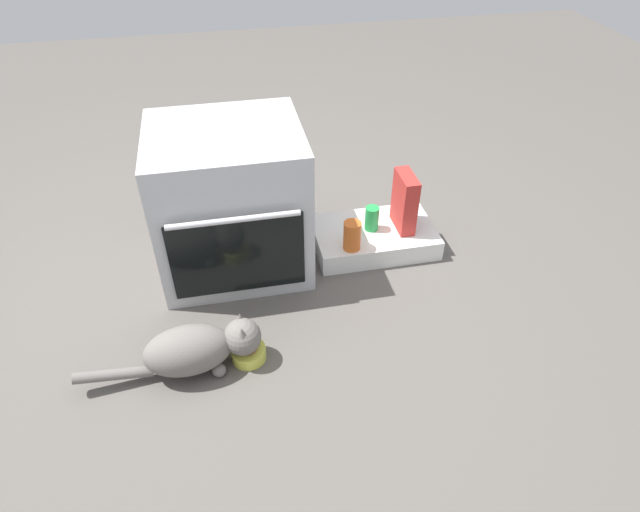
# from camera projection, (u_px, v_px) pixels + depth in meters

# --- Properties ---
(ground) EXTENTS (8.00, 8.00, 0.00)m
(ground) POSITION_uv_depth(u_px,v_px,m) (240.00, 315.00, 2.29)
(ground) COLOR #56514C
(oven) EXTENTS (0.64, 0.62, 0.66)m
(oven) POSITION_uv_depth(u_px,v_px,m) (231.00, 201.00, 2.37)
(oven) COLOR #B7BABF
(oven) RESTS_ON ground
(pantry_cabinet) EXTENTS (0.58, 0.36, 0.10)m
(pantry_cabinet) POSITION_uv_depth(u_px,v_px,m) (374.00, 237.00, 2.63)
(pantry_cabinet) COLOR white
(pantry_cabinet) RESTS_ON ground
(food_bowl) EXTENTS (0.13, 0.13, 0.08)m
(food_bowl) POSITION_uv_depth(u_px,v_px,m) (249.00, 352.00, 2.09)
(food_bowl) COLOR #D1D14C
(food_bowl) RESTS_ON ground
(cat) EXTENTS (0.69, 0.21, 0.21)m
(cat) POSITION_uv_depth(u_px,v_px,m) (198.00, 348.00, 2.00)
(cat) COLOR slate
(cat) RESTS_ON ground
(cereal_box) EXTENTS (0.07, 0.18, 0.28)m
(cereal_box) POSITION_uv_depth(u_px,v_px,m) (405.00, 202.00, 2.53)
(cereal_box) COLOR #B72D28
(cereal_box) RESTS_ON pantry_cabinet
(soda_can) EXTENTS (0.07, 0.07, 0.12)m
(soda_can) POSITION_uv_depth(u_px,v_px,m) (372.00, 218.00, 2.56)
(soda_can) COLOR green
(soda_can) RESTS_ON pantry_cabinet
(sauce_jar) EXTENTS (0.08, 0.08, 0.14)m
(sauce_jar) POSITION_uv_depth(u_px,v_px,m) (352.00, 236.00, 2.44)
(sauce_jar) COLOR #D16023
(sauce_jar) RESTS_ON pantry_cabinet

